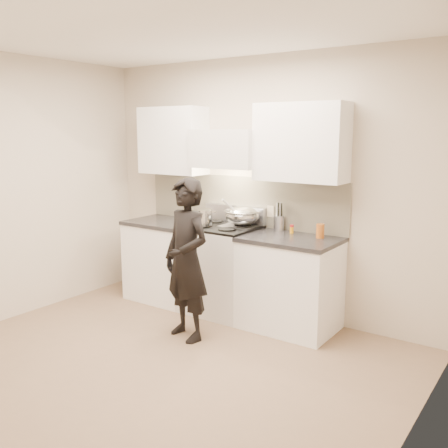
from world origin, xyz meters
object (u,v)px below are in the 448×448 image
object	(u,v)px
wok	(242,215)
person	(187,260)
counter_right	(290,283)
utensil_crock	(279,222)
stove	(221,269)

from	to	relation	value
wok	person	bearing A→B (deg)	-93.53
wok	person	xyz separation A→B (m)	(-0.05, -0.87, -0.30)
counter_right	utensil_crock	bearing A→B (deg)	137.45
wok	counter_right	bearing A→B (deg)	-9.65
person	wok	bearing A→B (deg)	101.47
utensil_crock	person	world-z (taller)	person
utensil_crock	person	size ratio (longest dim) A/B	0.19
stove	counter_right	bearing A→B (deg)	0.00
wok	person	size ratio (longest dim) A/B	0.31
stove	person	xyz separation A→B (m)	(0.15, -0.76, 0.28)
stove	wok	xyz separation A→B (m)	(0.20, 0.11, 0.59)
counter_right	wok	distance (m)	0.88
counter_right	wok	bearing A→B (deg)	170.35
utensil_crock	stove	bearing A→B (deg)	-156.47
wok	utensil_crock	size ratio (longest dim) A/B	1.62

